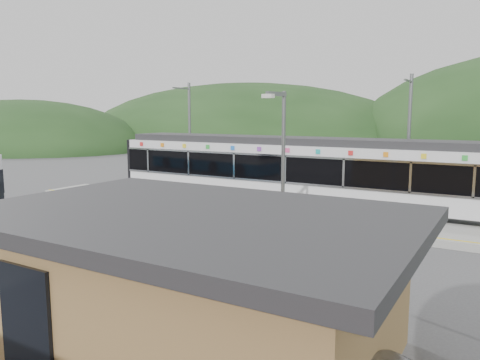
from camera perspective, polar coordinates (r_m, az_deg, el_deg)
The scene contains 9 objects.
ground at distance 21.00m, azimuth -4.56°, elevation -5.67°, with size 120.00×120.00×0.00m, color #4C4C4F.
hills at distance 23.22m, azimuth 15.93°, elevation -4.63°, with size 146.00×149.00×26.00m.
platform at distance 23.68m, azimuth 0.01°, elevation -3.69°, with size 26.00×3.20×0.30m, color #9E9E99.
yellow_line at distance 22.56m, azimuth -1.66°, elevation -3.89°, with size 26.00×0.10×0.01m, color yellow.
train at distance 25.09m, azimuth 5.98°, elevation 1.36°, with size 20.44×3.01×3.74m.
catenary_mast_west at distance 31.46m, azimuth -6.19°, elevation 5.62°, with size 0.18×1.80×7.00m.
catenary_mast_east at distance 25.74m, azimuth 19.84°, elevation 4.64°, with size 0.18×1.80×7.00m.
station_shelter at distance 10.18m, azimuth -5.96°, elevation -11.68°, with size 9.20×6.20×3.00m.
lamp_post at distance 14.62m, azimuth 5.09°, elevation 1.80°, with size 0.37×1.03×5.67m.
Camera 1 is at (11.70, -16.71, 4.99)m, focal length 35.00 mm.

